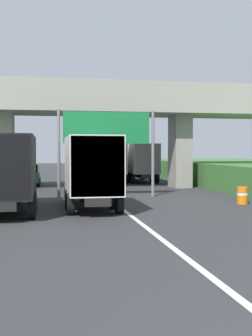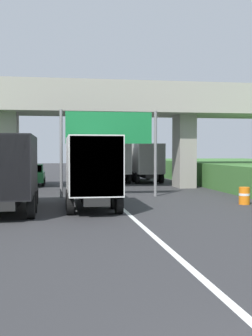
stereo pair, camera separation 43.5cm
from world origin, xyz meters
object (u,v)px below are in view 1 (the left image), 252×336
(truck_blue, at_px, (108,161))
(truck_white, at_px, (139,161))
(truck_black, at_px, (9,170))
(overhead_highway_sign, at_px, (107,133))
(truck_silver, at_px, (90,168))
(construction_barrel_2, at_px, (242,195))
(car_green, at_px, (29,175))

(truck_blue, bearing_deg, truck_white, -5.46)
(truck_white, bearing_deg, truck_black, -118.43)
(overhead_highway_sign, height_order, truck_silver, overhead_highway_sign)
(truck_silver, xyz_separation_m, truck_white, (6.23, 17.57, 0.00))
(overhead_highway_sign, relative_size, truck_blue, 0.81)
(truck_blue, xyz_separation_m, truck_white, (2.82, -0.27, 0.00))
(overhead_highway_sign, xyz_separation_m, truck_white, (4.76, 12.89, -1.92))
(truck_blue, bearing_deg, overhead_highway_sign, -98.38)
(truck_black, relative_size, construction_barrel_2, 8.11)
(truck_white, relative_size, construction_barrel_2, 8.11)
(truck_blue, relative_size, truck_black, 1.00)
(truck_silver, distance_m, car_green, 15.14)
(overhead_highway_sign, distance_m, car_green, 11.59)
(truck_silver, bearing_deg, truck_black, -167.13)
(truck_white, bearing_deg, overhead_highway_sign, -110.28)
(truck_white, xyz_separation_m, construction_barrel_2, (1.75, -17.54, -1.47))
(truck_silver, height_order, construction_barrel_2, truck_silver)
(overhead_highway_sign, height_order, construction_barrel_2, overhead_highway_sign)
(car_green, bearing_deg, truck_silver, -76.35)
(truck_silver, bearing_deg, construction_barrel_2, 0.17)
(car_green, xyz_separation_m, construction_barrel_2, (11.55, -14.65, -0.40))
(truck_blue, distance_m, truck_black, 20.01)
(truck_blue, distance_m, truck_silver, 18.16)
(truck_blue, bearing_deg, truck_silver, -100.82)
(construction_barrel_2, bearing_deg, car_green, 128.24)
(truck_white, height_order, construction_barrel_2, truck_white)
(construction_barrel_2, bearing_deg, truck_blue, 104.40)
(overhead_highway_sign, distance_m, truck_blue, 13.44)
(truck_black, height_order, construction_barrel_2, truck_black)
(truck_silver, relative_size, construction_barrel_2, 8.11)
(overhead_highway_sign, relative_size, truck_white, 0.81)
(truck_blue, height_order, car_green, truck_blue)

